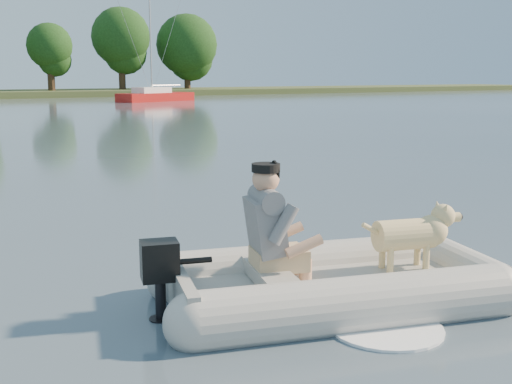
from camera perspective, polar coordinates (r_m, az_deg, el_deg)
water at (r=6.31m, az=6.18°, el=-9.94°), size 160.00×160.00×0.00m
dinghy at (r=6.25m, az=7.79°, el=-4.06°), size 5.83×4.88×1.47m
man at (r=6.00m, az=1.07°, el=-2.67°), size 0.92×0.84×1.15m
dog at (r=6.62m, az=13.09°, el=-4.16°), size 1.05×0.59×0.66m
outboard_motor at (r=5.88m, az=-8.51°, el=-8.10°), size 0.51×0.41×0.84m
sailboat at (r=53.59m, az=-8.94°, el=8.41°), size 7.11×4.32×9.39m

